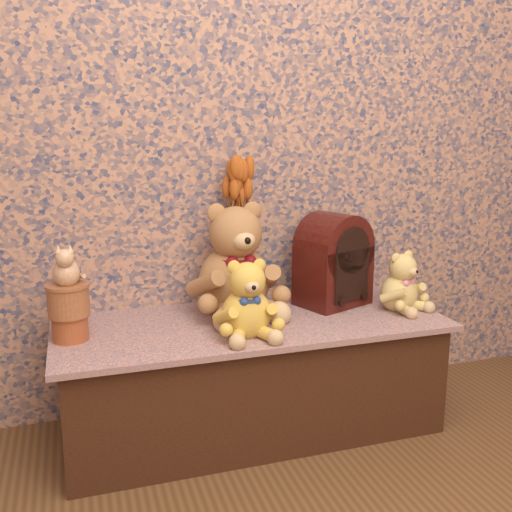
{
  "coord_description": "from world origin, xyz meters",
  "views": [
    {
      "loc": [
        -0.57,
        -0.6,
        1.06
      ],
      "look_at": [
        0.0,
        1.18,
        0.65
      ],
      "focal_mm": 40.63,
      "sensor_mm": 36.0,
      "label": 1
    }
  ],
  "objects_px": {
    "ceramic_vase": "(238,280)",
    "teddy_large": "(234,254)",
    "cat_figurine": "(66,264)",
    "teddy_medium": "(246,295)",
    "teddy_small": "(400,278)",
    "cathedral_radio": "(333,259)",
    "biscuit_tin_lower": "(70,328)"
  },
  "relations": [
    {
      "from": "ceramic_vase",
      "to": "teddy_medium",
      "type": "bearing_deg",
      "value": -100.72
    },
    {
      "from": "ceramic_vase",
      "to": "biscuit_tin_lower",
      "type": "bearing_deg",
      "value": -163.93
    },
    {
      "from": "teddy_small",
      "to": "cat_figurine",
      "type": "bearing_deg",
      "value": 155.82
    },
    {
      "from": "ceramic_vase",
      "to": "biscuit_tin_lower",
      "type": "distance_m",
      "value": 0.63
    },
    {
      "from": "teddy_small",
      "to": "teddy_large",
      "type": "bearing_deg",
      "value": 142.89
    },
    {
      "from": "ceramic_vase",
      "to": "teddy_large",
      "type": "bearing_deg",
      "value": -118.23
    },
    {
      "from": "cathedral_radio",
      "to": "biscuit_tin_lower",
      "type": "relative_size",
      "value": 3.13
    },
    {
      "from": "teddy_small",
      "to": "cathedral_radio",
      "type": "relative_size",
      "value": 0.67
    },
    {
      "from": "teddy_large",
      "to": "biscuit_tin_lower",
      "type": "relative_size",
      "value": 3.86
    },
    {
      "from": "teddy_medium",
      "to": "cathedral_radio",
      "type": "bearing_deg",
      "value": 28.99
    },
    {
      "from": "teddy_large",
      "to": "cathedral_radio",
      "type": "xyz_separation_m",
      "value": [
        0.38,
        -0.02,
        -0.04
      ]
    },
    {
      "from": "cathedral_radio",
      "to": "biscuit_tin_lower",
      "type": "height_order",
      "value": "cathedral_radio"
    },
    {
      "from": "ceramic_vase",
      "to": "cat_figurine",
      "type": "distance_m",
      "value": 0.64
    },
    {
      "from": "teddy_large",
      "to": "teddy_small",
      "type": "bearing_deg",
      "value": -19.63
    },
    {
      "from": "teddy_small",
      "to": "ceramic_vase",
      "type": "bearing_deg",
      "value": 137.23
    },
    {
      "from": "ceramic_vase",
      "to": "cat_figurine",
      "type": "xyz_separation_m",
      "value": [
        -0.6,
        -0.17,
        0.14
      ]
    },
    {
      "from": "ceramic_vase",
      "to": "cat_figurine",
      "type": "height_order",
      "value": "cat_figurine"
    },
    {
      "from": "teddy_medium",
      "to": "biscuit_tin_lower",
      "type": "xyz_separation_m",
      "value": [
        -0.54,
        0.12,
        -0.09
      ]
    },
    {
      "from": "teddy_medium",
      "to": "ceramic_vase",
      "type": "distance_m",
      "value": 0.3
    },
    {
      "from": "biscuit_tin_lower",
      "to": "teddy_medium",
      "type": "bearing_deg",
      "value": -12.83
    },
    {
      "from": "teddy_medium",
      "to": "cathedral_radio",
      "type": "distance_m",
      "value": 0.47
    },
    {
      "from": "teddy_medium",
      "to": "teddy_large",
      "type": "bearing_deg",
      "value": 84.0
    },
    {
      "from": "biscuit_tin_lower",
      "to": "cathedral_radio",
      "type": "bearing_deg",
      "value": 5.93
    },
    {
      "from": "teddy_large",
      "to": "ceramic_vase",
      "type": "height_order",
      "value": "teddy_large"
    },
    {
      "from": "ceramic_vase",
      "to": "cat_figurine",
      "type": "bearing_deg",
      "value": -163.93
    },
    {
      "from": "teddy_medium",
      "to": "teddy_small",
      "type": "relative_size",
      "value": 1.15
    },
    {
      "from": "teddy_large",
      "to": "teddy_medium",
      "type": "bearing_deg",
      "value": -101.45
    },
    {
      "from": "teddy_medium",
      "to": "ceramic_vase",
      "type": "height_order",
      "value": "teddy_medium"
    },
    {
      "from": "cathedral_radio",
      "to": "biscuit_tin_lower",
      "type": "xyz_separation_m",
      "value": [
        -0.95,
        -0.1,
        -0.13
      ]
    },
    {
      "from": "teddy_medium",
      "to": "cat_figurine",
      "type": "relative_size",
      "value": 2.02
    },
    {
      "from": "teddy_large",
      "to": "biscuit_tin_lower",
      "type": "bearing_deg",
      "value": -173.21
    },
    {
      "from": "teddy_small",
      "to": "biscuit_tin_lower",
      "type": "distance_m",
      "value": 1.16
    }
  ]
}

